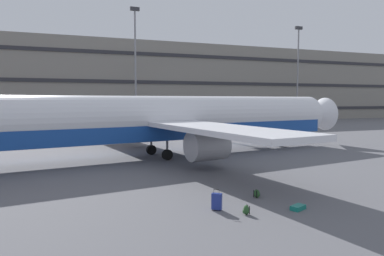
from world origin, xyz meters
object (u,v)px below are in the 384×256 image
object	(u,v)px
suitcase_teal	(217,201)
backpack_laid_flat	(246,210)
backpack_silver	(257,194)
airliner	(169,121)
suitcase_scuffed	(298,207)

from	to	relation	value
suitcase_teal	backpack_laid_flat	xyz separation A→B (m)	(0.95, -1.04, -0.21)
suitcase_teal	backpack_silver	bearing A→B (deg)	22.28
airliner	backpack_silver	distance (m)	14.91
suitcase_teal	suitcase_scuffed	xyz separation A→B (m)	(3.55, -1.28, -0.32)
suitcase_scuffed	suitcase_teal	bearing A→B (deg)	160.20
backpack_silver	suitcase_scuffed	bearing A→B (deg)	-73.79
backpack_silver	airliner	bearing A→B (deg)	90.99
suitcase_scuffed	backpack_silver	size ratio (longest dim) A/B	1.78
suitcase_teal	backpack_laid_flat	size ratio (longest dim) A/B	2.09
suitcase_teal	airliner	bearing A→B (deg)	80.69
airliner	suitcase_scuffed	bearing A→B (deg)	-86.77
airliner	suitcase_teal	size ratio (longest dim) A/B	40.65
suitcase_scuffed	backpack_laid_flat	world-z (taller)	backpack_laid_flat
suitcase_scuffed	backpack_silver	distance (m)	2.54
suitcase_teal	backpack_silver	world-z (taller)	suitcase_teal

